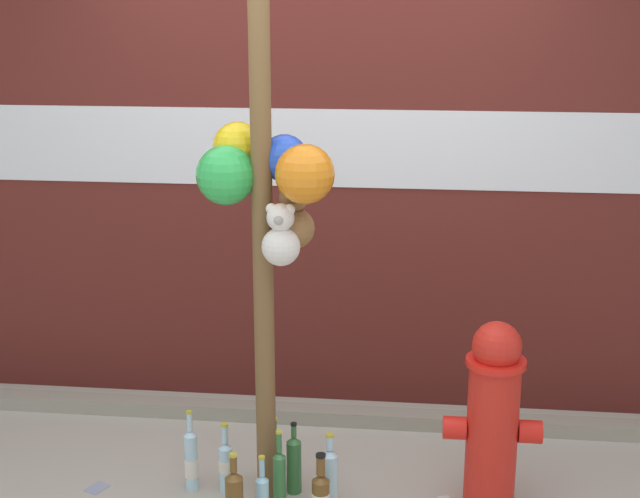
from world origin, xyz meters
name	(u,v)px	position (x,y,z in m)	size (l,w,h in m)	color
building_wall	(325,113)	(0.00, 1.43, 1.63)	(10.00, 0.21, 3.26)	#561E19
curb_strip	(318,415)	(0.00, 1.04, 0.04)	(8.00, 0.12, 0.08)	gray
memorial_post	(264,147)	(-0.13, 0.24, 1.63)	(0.59, 0.44, 2.87)	brown
fire_hydrant	(493,415)	(0.86, 0.30, 0.45)	(0.43, 0.26, 0.88)	red
bottle_0	(294,463)	(-0.03, 0.32, 0.15)	(0.07, 0.07, 0.35)	#337038
bottle_3	(321,494)	(0.12, 0.11, 0.12)	(0.08, 0.08, 0.31)	brown
bottle_4	(273,457)	(-0.14, 0.37, 0.14)	(0.08, 0.08, 0.35)	#337038
bottle_5	(191,460)	(-0.51, 0.29, 0.15)	(0.06, 0.06, 0.40)	#B2DBEA
bottle_6	(226,464)	(-0.35, 0.29, 0.14)	(0.07, 0.07, 0.34)	#B2DBEA
bottle_7	(280,481)	(-0.07, 0.13, 0.16)	(0.06, 0.06, 0.41)	#337038
bottle_8	(330,475)	(0.15, 0.22, 0.15)	(0.07, 0.07, 0.36)	#B2DBEA
litter_2	(97,488)	(-0.95, 0.24, 0.00)	(0.10, 0.08, 0.01)	#8C99B2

